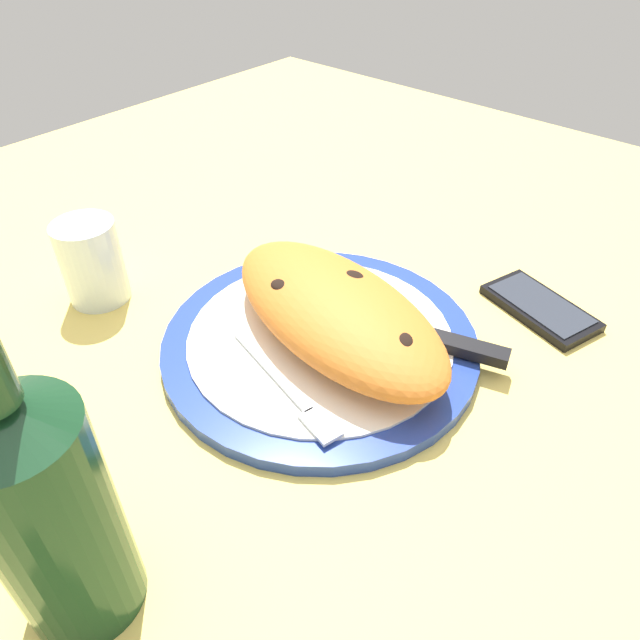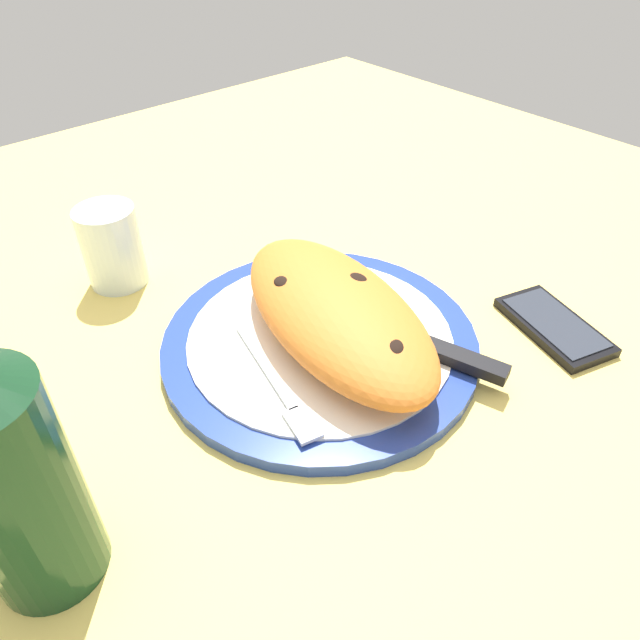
% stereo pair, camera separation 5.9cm
% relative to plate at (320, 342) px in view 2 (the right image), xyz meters
% --- Properties ---
extents(ground_plane, '(1.50, 1.50, 0.03)m').
position_rel_plate_xyz_m(ground_plane, '(0.00, 0.00, -0.02)').
color(ground_plane, '#EACC60').
extents(plate, '(0.32, 0.32, 0.02)m').
position_rel_plate_xyz_m(plate, '(0.00, 0.00, 0.00)').
color(plate, '#233D99').
rests_on(plate, ground_plane).
extents(calzone, '(0.31, 0.19, 0.06)m').
position_rel_plate_xyz_m(calzone, '(0.01, 0.01, 0.04)').
color(calzone, orange).
rests_on(calzone, plate).
extents(fork, '(0.17, 0.06, 0.00)m').
position_rel_plate_xyz_m(fork, '(0.03, -0.08, 0.01)').
color(fork, silver).
rests_on(fork, plate).
extents(knife, '(0.23, 0.09, 0.01)m').
position_rel_plate_xyz_m(knife, '(0.09, 0.06, 0.01)').
color(knife, silver).
rests_on(knife, plate).
extents(smartphone, '(0.14, 0.10, 0.01)m').
position_rel_plate_xyz_m(smartphone, '(0.15, 0.21, -0.00)').
color(smartphone, black).
rests_on(smartphone, ground_plane).
extents(water_glass, '(0.07, 0.07, 0.10)m').
position_rel_plate_xyz_m(water_glass, '(-0.25, -0.10, 0.03)').
color(water_glass, silver).
rests_on(water_glass, ground_plane).
extents(wine_bottle, '(0.08, 0.08, 0.25)m').
position_rel_plate_xyz_m(wine_bottle, '(0.05, -0.30, 0.09)').
color(wine_bottle, '#14381E').
rests_on(wine_bottle, ground_plane).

